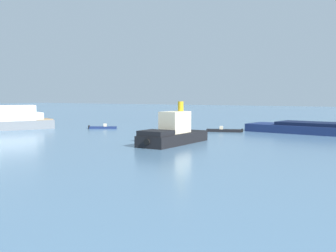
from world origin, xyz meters
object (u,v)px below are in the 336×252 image
object	(u,v)px
fishing_skiff	(103,127)
small_motorboat	(224,130)
tugboat	(173,133)
white_riverboat	(3,119)

from	to	relation	value
fishing_skiff	small_motorboat	bearing A→B (deg)	12.56
tugboat	small_motorboat	bearing A→B (deg)	92.14
fishing_skiff	small_motorboat	size ratio (longest dim) A/B	0.82
small_motorboat	fishing_skiff	bearing A→B (deg)	-167.44
fishing_skiff	tugboat	world-z (taller)	tugboat
fishing_skiff	small_motorboat	distance (m)	21.26
tugboat	white_riverboat	bearing A→B (deg)	174.88
fishing_skiff	small_motorboat	world-z (taller)	small_motorboat
tugboat	fishing_skiff	bearing A→B (deg)	147.83
small_motorboat	tugboat	xyz separation A→B (m)	(0.68, -18.10, 1.08)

